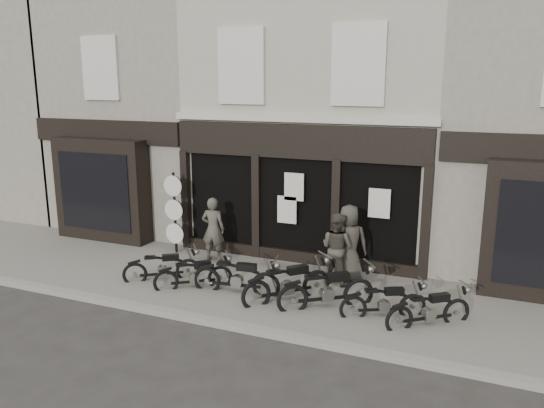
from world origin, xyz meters
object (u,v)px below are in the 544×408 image
at_px(man_left, 213,229).
at_px(man_right, 349,243).
at_px(motorcycle_6, 429,313).
at_px(man_centre, 337,248).
at_px(motorcycle_2, 237,281).
at_px(motorcycle_1, 194,277).
at_px(motorcycle_3, 288,287).
at_px(motorcycle_4, 327,293).
at_px(motorcycle_5, 384,305).
at_px(advert_sign_post, 175,216).
at_px(motorcycle_0, 163,270).

height_order(man_left, man_right, man_right).
relative_size(motorcycle_6, man_centre, 0.92).
xyz_separation_m(motorcycle_2, man_right, (2.20, 1.80, 0.68)).
xyz_separation_m(motorcycle_1, motorcycle_2, (1.11, 0.12, 0.05)).
xyz_separation_m(motorcycle_2, motorcycle_3, (1.26, 0.06, 0.02)).
xyz_separation_m(motorcycle_4, man_centre, (-0.22, 1.51, 0.58)).
height_order(motorcycle_1, man_centre, man_centre).
bearing_deg(man_right, motorcycle_2, 17.80).
bearing_deg(motorcycle_5, advert_sign_post, 135.39).
distance_m(motorcycle_5, man_left, 5.48).
bearing_deg(motorcycle_0, advert_sign_post, 78.12).
bearing_deg(motorcycle_4, man_centre, 62.14).
relative_size(motorcycle_2, motorcycle_5, 1.24).
xyz_separation_m(motorcycle_6, advert_sign_post, (-7.42, 2.05, 0.84)).
relative_size(motorcycle_1, motorcycle_5, 0.95).
xyz_separation_m(man_left, advert_sign_post, (-1.35, 0.16, 0.19)).
height_order(motorcycle_4, advert_sign_post, advert_sign_post).
height_order(motorcycle_1, advert_sign_post, advert_sign_post).
xyz_separation_m(motorcycle_4, motorcycle_6, (2.19, -0.06, -0.06)).
bearing_deg(motorcycle_3, advert_sign_post, 107.23).
relative_size(motorcycle_4, man_centre, 1.09).
relative_size(motorcycle_2, motorcycle_3, 1.17).
xyz_separation_m(man_centre, advert_sign_post, (-5.00, 0.49, 0.20)).
distance_m(motorcycle_5, motorcycle_6, 0.94).
height_order(motorcycle_1, motorcycle_4, motorcycle_4).
distance_m(motorcycle_3, man_centre, 1.73).
height_order(motorcycle_0, motorcycle_2, motorcycle_2).
height_order(motorcycle_6, man_right, man_right).
bearing_deg(motorcycle_0, motorcycle_2, -37.01).
height_order(man_centre, man_right, man_right).
bearing_deg(motorcycle_0, man_right, -13.87).
xyz_separation_m(motorcycle_3, man_right, (0.94, 1.74, 0.66)).
relative_size(man_left, man_centre, 1.01).
distance_m(motorcycle_6, man_right, 2.96).
height_order(motorcycle_0, motorcycle_6, motorcycle_6).
height_order(motorcycle_0, motorcycle_1, motorcycle_0).
bearing_deg(motorcycle_1, motorcycle_0, 134.56).
distance_m(motorcycle_2, motorcycle_5, 3.46).
distance_m(motorcycle_0, advert_sign_post, 2.34).
bearing_deg(man_centre, motorcycle_1, 48.36).
bearing_deg(motorcycle_5, motorcycle_6, -31.99).
distance_m(motorcycle_1, motorcycle_5, 4.57).
xyz_separation_m(man_right, advert_sign_post, (-5.21, 0.22, 0.12)).
relative_size(man_left, advert_sign_post, 0.72).
bearing_deg(man_left, motorcycle_0, 67.52).
distance_m(man_left, advert_sign_post, 1.38).
relative_size(motorcycle_0, motorcycle_2, 0.77).
distance_m(motorcycle_5, man_right, 2.29).
height_order(motorcycle_3, man_centre, man_centre).
relative_size(motorcycle_1, man_right, 0.85).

